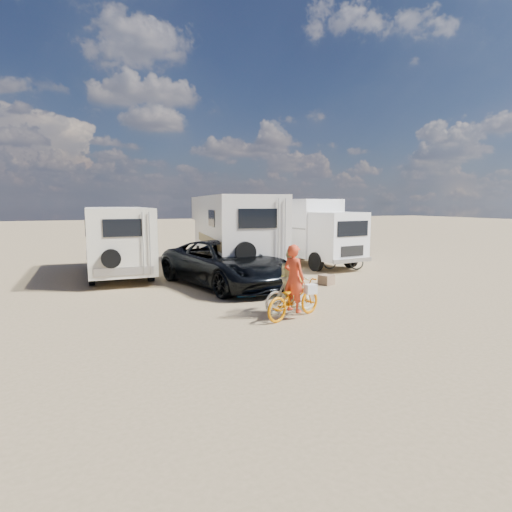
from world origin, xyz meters
name	(u,v)px	position (x,y,z in m)	size (l,w,h in m)	color
ground	(307,302)	(0.00, 0.00, 0.00)	(140.00, 140.00, 0.00)	#9B825C
rv_main	(232,233)	(0.14, 7.01, 1.64)	(2.56, 8.50, 3.28)	white
rv_left	(117,242)	(-4.79, 7.23, 1.39)	(2.33, 6.25, 2.79)	silver
box_truck	(310,232)	(4.07, 6.90, 1.58)	(2.24, 5.94, 3.16)	white
dark_suv	(226,264)	(-1.41, 3.39, 0.82)	(2.71, 5.87, 1.63)	black
bike_man	(294,299)	(-1.19, -1.35, 0.51)	(0.67, 1.93, 1.01)	#D47400
bike_woman	(292,294)	(-0.97, -0.83, 0.51)	(0.47, 1.68, 1.01)	beige
rider_man	(294,285)	(-1.19, -1.35, 0.87)	(0.64, 0.42, 1.74)	red
rider_woman	(292,284)	(-0.97, -0.83, 0.79)	(0.77, 0.60, 1.59)	#D9D087
bike_parked	(343,259)	(4.68, 4.96, 0.47)	(0.63, 1.80, 0.95)	#292C2A
cooler	(245,289)	(-1.39, 1.56, 0.24)	(0.59, 0.43, 0.47)	#286986
crate	(326,280)	(2.04, 2.17, 0.18)	(0.45, 0.45, 0.36)	#7E6148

